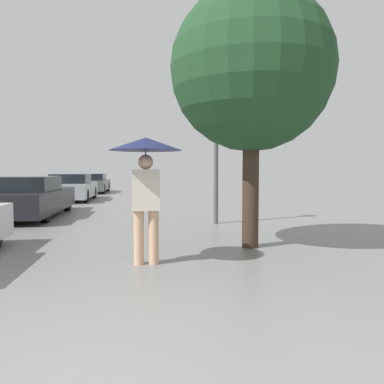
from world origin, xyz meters
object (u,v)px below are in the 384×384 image
at_px(pedestrian, 146,163).
at_px(parked_car_second, 29,198).
at_px(parked_car_farthest, 93,183).
at_px(parked_car_third, 72,188).
at_px(tree, 252,71).
at_px(street_lamp, 216,119).

relative_size(pedestrian, parked_car_second, 0.41).
height_order(pedestrian, parked_car_farthest, pedestrian).
xyz_separation_m(parked_car_third, tree, (5.17, -11.06, 2.57)).
bearing_deg(pedestrian, parked_car_farthest, 99.91).
xyz_separation_m(parked_car_second, parked_car_third, (0.13, 5.94, 0.00)).
relative_size(parked_car_farthest, tree, 0.96).
height_order(parked_car_second, tree, tree).
xyz_separation_m(pedestrian, parked_car_third, (-3.31, 12.05, -0.92)).
relative_size(parked_car_second, tree, 1.00).
relative_size(parked_car_second, parked_car_farthest, 1.04).
xyz_separation_m(parked_car_second, street_lamp, (5.26, -2.10, 2.13)).
height_order(pedestrian, tree, tree).
bearing_deg(street_lamp, tree, -89.04).
bearing_deg(parked_car_farthest, street_lamp, -70.54).
bearing_deg(parked_car_third, street_lamp, -57.52).
height_order(tree, street_lamp, tree).
bearing_deg(street_lamp, parked_car_third, 122.48).
distance_m(parked_car_second, tree, 7.80).
height_order(parked_car_second, street_lamp, street_lamp).
bearing_deg(parked_car_farthest, parked_car_third, -91.43).
distance_m(parked_car_second, parked_car_farthest, 11.97).
distance_m(parked_car_second, street_lamp, 6.05).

